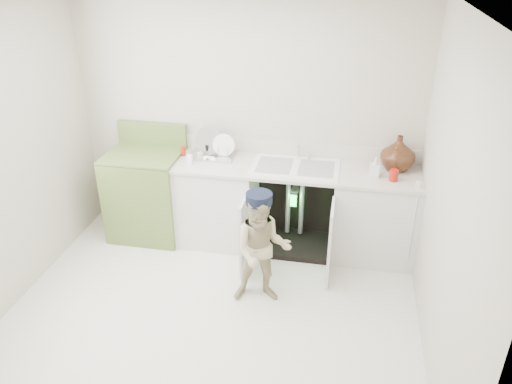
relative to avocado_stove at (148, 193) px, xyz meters
The scene contains 5 objects.
ground 1.63m from the avocado_stove, 49.53° to the right, with size 3.50×3.50×0.00m, color silver.
room_shell 1.73m from the avocado_stove, 49.53° to the right, with size 6.00×5.50×1.26m.
counter_run 1.59m from the avocado_stove, ahead, with size 2.44×1.02×1.24m.
avocado_stove is the anchor object (origin of this frame).
repair_worker 1.66m from the avocado_stove, 32.50° to the right, with size 0.57×0.81×1.05m.
Camera 1 is at (1.01, -3.21, 2.92)m, focal length 35.00 mm.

